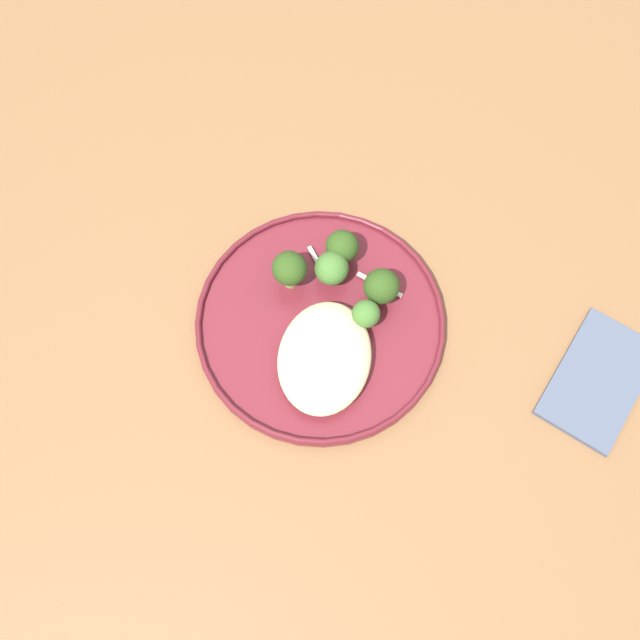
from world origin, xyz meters
TOP-DOWN VIEW (x-y plane):
  - ground at (0.00, 0.00)m, footprint 6.00×6.00m
  - wooden_dining_table at (0.00, 0.00)m, footprint 1.40×1.00m
  - dinner_plate at (-0.00, -0.04)m, footprint 0.29×0.29m
  - noodle_bed at (-0.05, -0.06)m, footprint 0.14×0.10m
  - seared_scallop_half_hidden at (-0.03, -0.06)m, footprint 0.04×0.04m
  - seared_scallop_tilted_round at (-0.08, -0.07)m, footprint 0.03×0.03m
  - seared_scallop_on_noodles at (-0.05, -0.04)m, footprint 0.03×0.03m
  - seared_scallop_front_small at (-0.06, -0.08)m, footprint 0.03×0.03m
  - broccoli_floret_rear_charred at (0.06, -0.05)m, footprint 0.04×0.04m
  - broccoli_floret_left_leaning at (0.08, -0.05)m, footprint 0.04×0.04m
  - broccoli_floret_near_rim at (0.04, 0.00)m, footprint 0.04×0.04m
  - broccoli_floret_front_edge at (0.01, -0.09)m, footprint 0.03×0.03m
  - broccoli_floret_center_pile at (0.04, -0.11)m, footprint 0.04×0.04m
  - onion_sliver_short_strip at (0.07, -0.03)m, footprint 0.05×0.04m
  - onion_sliver_curled_piece at (0.06, -0.10)m, footprint 0.02×0.06m
  - folded_napkin at (-0.01, -0.37)m, footprint 0.17×0.14m

SIDE VIEW (x-z plane):
  - ground at x=0.00m, z-range 0.00..0.00m
  - wooden_dining_table at x=0.00m, z-range 0.29..1.03m
  - folded_napkin at x=-0.01m, z-range 0.74..0.75m
  - dinner_plate at x=0.00m, z-range 0.74..0.76m
  - onion_sliver_short_strip at x=0.07m, z-range 0.75..0.76m
  - onion_sliver_curled_piece at x=0.06m, z-range 0.75..0.76m
  - seared_scallop_tilted_round at x=-0.08m, z-range 0.75..0.77m
  - seared_scallop_on_noodles at x=-0.05m, z-range 0.75..0.77m
  - seared_scallop_half_hidden at x=-0.03m, z-range 0.75..0.77m
  - seared_scallop_front_small at x=-0.06m, z-range 0.75..0.77m
  - noodle_bed at x=-0.05m, z-range 0.75..0.78m
  - broccoli_floret_front_edge at x=0.01m, z-range 0.76..0.80m
  - broccoli_floret_rear_charred at x=0.06m, z-range 0.75..0.81m
  - broccoli_floret_center_pile at x=0.04m, z-range 0.75..0.81m
  - broccoli_floret_left_leaning at x=0.08m, z-range 0.75..0.81m
  - broccoli_floret_near_rim at x=0.04m, z-range 0.76..0.82m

